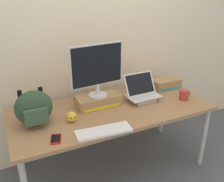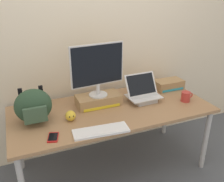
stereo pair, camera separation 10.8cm
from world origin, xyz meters
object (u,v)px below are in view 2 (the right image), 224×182
at_px(external_keyboard, 101,131).
at_px(toner_box_cyan, 169,84).
at_px(coffee_mug, 186,97).
at_px(messenger_backpack, 33,106).
at_px(desktop_monitor, 98,68).
at_px(open_laptop, 143,96).
at_px(toner_box_yellow, 98,100).
at_px(plush_toy, 71,116).
at_px(cell_phone, 53,137).

distance_m(external_keyboard, toner_box_cyan, 1.16).
bearing_deg(coffee_mug, messenger_backpack, 173.55).
relative_size(desktop_monitor, open_laptop, 1.57).
xyz_separation_m(open_laptop, toner_box_cyan, (0.43, 0.17, -0.01)).
bearing_deg(toner_box_yellow, external_keyboard, -107.15).
relative_size(desktop_monitor, plush_toy, 5.82).
bearing_deg(external_keyboard, messenger_backpack, 146.68).
height_order(toner_box_yellow, cell_phone, toner_box_yellow).
bearing_deg(open_laptop, toner_box_cyan, 20.22).
distance_m(toner_box_yellow, plush_toy, 0.38).
bearing_deg(plush_toy, toner_box_cyan, 13.17).
height_order(messenger_backpack, cell_phone, messenger_backpack).
distance_m(open_laptop, coffee_mug, 0.43).
bearing_deg(coffee_mug, toner_box_cyan, 84.93).
bearing_deg(plush_toy, toner_box_yellow, 30.85).
distance_m(external_keyboard, messenger_backpack, 0.61).
bearing_deg(external_keyboard, toner_box_cyan, 33.76).
xyz_separation_m(messenger_backpack, coffee_mug, (1.46, -0.16, -0.10)).
xyz_separation_m(open_laptop, plush_toy, (-0.78, -0.11, -0.01)).
relative_size(coffee_mug, cell_phone, 0.89).
distance_m(toner_box_yellow, cell_phone, 0.66).
xyz_separation_m(cell_phone, toner_box_cyan, (1.39, 0.49, 0.04)).
height_order(cell_phone, toner_box_cyan, toner_box_cyan).
relative_size(external_keyboard, coffee_mug, 3.48).
height_order(messenger_backpack, coffee_mug, messenger_backpack).
relative_size(open_laptop, coffee_mug, 2.54).
xyz_separation_m(desktop_monitor, coffee_mug, (0.85, -0.26, -0.33)).
bearing_deg(toner_box_cyan, plush_toy, -166.83).
xyz_separation_m(external_keyboard, cell_phone, (-0.37, 0.06, -0.01)).
bearing_deg(cell_phone, desktop_monitor, 54.88).
relative_size(toner_box_yellow, external_keyboard, 0.92).
relative_size(coffee_mug, plush_toy, 1.46).
bearing_deg(toner_box_cyan, coffee_mug, -95.07).
distance_m(toner_box_yellow, coffee_mug, 0.89).
bearing_deg(external_keyboard, coffee_mug, 17.06).
relative_size(open_laptop, external_keyboard, 0.73).
relative_size(external_keyboard, plush_toy, 5.08).
distance_m(desktop_monitor, toner_box_cyan, 0.94).
height_order(open_laptop, coffee_mug, open_laptop).
bearing_deg(plush_toy, external_keyboard, -56.74).
height_order(toner_box_yellow, open_laptop, open_laptop).
bearing_deg(open_laptop, plush_toy, -173.49).
xyz_separation_m(cell_phone, plush_toy, (0.19, 0.21, 0.04)).
bearing_deg(external_keyboard, desktop_monitor, 78.00).
bearing_deg(external_keyboard, toner_box_yellow, 78.05).
xyz_separation_m(toner_box_yellow, toner_box_cyan, (0.88, 0.09, -0.00)).
height_order(desktop_monitor, toner_box_cyan, desktop_monitor).
relative_size(coffee_mug, toner_box_cyan, 0.42).
bearing_deg(cell_phone, open_laptop, 35.25).
distance_m(plush_toy, toner_box_cyan, 1.24).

